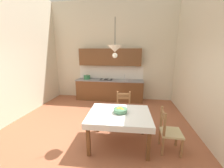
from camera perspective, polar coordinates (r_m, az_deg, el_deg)
ground_plane at (r=3.71m, az=-7.69°, el=-21.69°), size 5.81×6.77×0.10m
wall_back at (r=6.12m, az=0.10°, el=13.29°), size 5.81×0.12×4.14m
kitchen_cabinetry at (r=5.93m, az=-1.02°, el=1.46°), size 2.87×0.63×2.20m
dining_table at (r=3.13m, az=3.01°, el=-14.04°), size 1.40×1.12×0.75m
dining_chair_window_side at (r=3.25m, az=22.57°, el=-17.84°), size 0.43×0.43×0.93m
dining_chair_kitchen_side at (r=4.07m, az=4.79°, el=-10.32°), size 0.46×0.46×0.93m
fruit_bowl at (r=3.08m, az=3.46°, el=-10.81°), size 0.30×0.30×0.12m
pendant_lamp at (r=2.94m, az=1.23°, el=14.31°), size 0.32×0.32×0.80m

